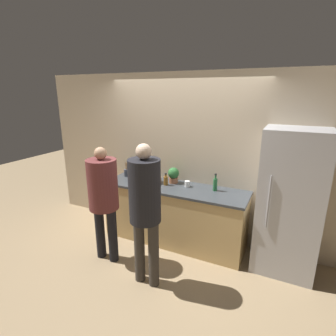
{
  "coord_description": "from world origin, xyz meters",
  "views": [
    {
      "loc": [
        1.55,
        -3.04,
        2.31
      ],
      "look_at": [
        0.0,
        0.15,
        1.27
      ],
      "focal_mm": 28.0,
      "sensor_mm": 36.0,
      "label": 1
    }
  ],
  "objects_px": {
    "person_left": "(103,193)",
    "bottle_amber": "(166,180)",
    "refrigerator": "(289,203)",
    "person_center": "(145,203)",
    "cup_white": "(187,184)",
    "bottle_green": "(215,184)",
    "potted_plant": "(173,175)",
    "fruit_bowl": "(153,180)",
    "utensil_crock": "(127,172)"
  },
  "relations": [
    {
      "from": "person_left",
      "to": "bottle_green",
      "type": "relative_size",
      "value": 6.31
    },
    {
      "from": "fruit_bowl",
      "to": "potted_plant",
      "type": "height_order",
      "value": "potted_plant"
    },
    {
      "from": "person_left",
      "to": "cup_white",
      "type": "xyz_separation_m",
      "value": [
        0.84,
        0.93,
        -0.03
      ]
    },
    {
      "from": "cup_white",
      "to": "potted_plant",
      "type": "distance_m",
      "value": 0.29
    },
    {
      "from": "person_center",
      "to": "potted_plant",
      "type": "height_order",
      "value": "person_center"
    },
    {
      "from": "person_left",
      "to": "utensil_crock",
      "type": "relative_size",
      "value": 6.68
    },
    {
      "from": "refrigerator",
      "to": "utensil_crock",
      "type": "height_order",
      "value": "refrigerator"
    },
    {
      "from": "fruit_bowl",
      "to": "cup_white",
      "type": "height_order",
      "value": "fruit_bowl"
    },
    {
      "from": "refrigerator",
      "to": "bottle_amber",
      "type": "xyz_separation_m",
      "value": [
        -1.74,
        -0.02,
        0.05
      ]
    },
    {
      "from": "person_left",
      "to": "fruit_bowl",
      "type": "xyz_separation_m",
      "value": [
        0.29,
        0.86,
        -0.03
      ]
    },
    {
      "from": "cup_white",
      "to": "potted_plant",
      "type": "xyz_separation_m",
      "value": [
        -0.26,
        0.07,
        0.09
      ]
    },
    {
      "from": "person_center",
      "to": "fruit_bowl",
      "type": "height_order",
      "value": "person_center"
    },
    {
      "from": "refrigerator",
      "to": "person_left",
      "type": "height_order",
      "value": "refrigerator"
    },
    {
      "from": "bottle_green",
      "to": "cup_white",
      "type": "relative_size",
      "value": 2.85
    },
    {
      "from": "utensil_crock",
      "to": "bottle_amber",
      "type": "xyz_separation_m",
      "value": [
        0.8,
        -0.11,
        0.01
      ]
    },
    {
      "from": "bottle_green",
      "to": "utensil_crock",
      "type": "bearing_deg",
      "value": 179.68
    },
    {
      "from": "person_center",
      "to": "potted_plant",
      "type": "xyz_separation_m",
      "value": [
        -0.18,
        1.18,
        -0.02
      ]
    },
    {
      "from": "refrigerator",
      "to": "bottle_green",
      "type": "distance_m",
      "value": 1.0
    },
    {
      "from": "potted_plant",
      "to": "cup_white",
      "type": "bearing_deg",
      "value": -15.26
    },
    {
      "from": "person_left",
      "to": "bottle_amber",
      "type": "height_order",
      "value": "person_left"
    },
    {
      "from": "fruit_bowl",
      "to": "bottle_amber",
      "type": "distance_m",
      "value": 0.23
    },
    {
      "from": "refrigerator",
      "to": "person_center",
      "type": "xyz_separation_m",
      "value": [
        -1.5,
        -1.05,
        0.12
      ]
    },
    {
      "from": "fruit_bowl",
      "to": "bottle_green",
      "type": "height_order",
      "value": "bottle_green"
    },
    {
      "from": "person_left",
      "to": "person_center",
      "type": "distance_m",
      "value": 0.78
    },
    {
      "from": "utensil_crock",
      "to": "bottle_amber",
      "type": "height_order",
      "value": "utensil_crock"
    },
    {
      "from": "bottle_amber",
      "to": "refrigerator",
      "type": "bearing_deg",
      "value": 0.53
    },
    {
      "from": "bottle_green",
      "to": "cup_white",
      "type": "distance_m",
      "value": 0.43
    },
    {
      "from": "person_left",
      "to": "utensil_crock",
      "type": "height_order",
      "value": "person_left"
    },
    {
      "from": "person_center",
      "to": "refrigerator",
      "type": "bearing_deg",
      "value": 34.85
    },
    {
      "from": "utensil_crock",
      "to": "bottle_green",
      "type": "bearing_deg",
      "value": -0.32
    },
    {
      "from": "person_center",
      "to": "cup_white",
      "type": "relative_size",
      "value": 19.56
    },
    {
      "from": "refrigerator",
      "to": "potted_plant",
      "type": "xyz_separation_m",
      "value": [
        -1.68,
        0.13,
        0.1
      ]
    },
    {
      "from": "refrigerator",
      "to": "bottle_green",
      "type": "xyz_separation_m",
      "value": [
        -0.99,
        0.08,
        0.07
      ]
    },
    {
      "from": "refrigerator",
      "to": "cup_white",
      "type": "relative_size",
      "value": 20.95
    },
    {
      "from": "person_left",
      "to": "cup_white",
      "type": "bearing_deg",
      "value": 47.77
    },
    {
      "from": "fruit_bowl",
      "to": "bottle_amber",
      "type": "height_order",
      "value": "bottle_amber"
    },
    {
      "from": "bottle_amber",
      "to": "person_center",
      "type": "bearing_deg",
      "value": -76.72
    },
    {
      "from": "bottle_green",
      "to": "potted_plant",
      "type": "height_order",
      "value": "bottle_green"
    },
    {
      "from": "person_center",
      "to": "utensil_crock",
      "type": "relative_size",
      "value": 7.26
    },
    {
      "from": "person_center",
      "to": "bottle_green",
      "type": "bearing_deg",
      "value": 65.7
    },
    {
      "from": "person_center",
      "to": "cup_white",
      "type": "height_order",
      "value": "person_center"
    },
    {
      "from": "utensil_crock",
      "to": "bottle_green",
      "type": "xyz_separation_m",
      "value": [
        1.55,
        -0.01,
        0.03
      ]
    },
    {
      "from": "fruit_bowl",
      "to": "bottle_green",
      "type": "distance_m",
      "value": 0.99
    },
    {
      "from": "person_center",
      "to": "bottle_green",
      "type": "distance_m",
      "value": 1.24
    },
    {
      "from": "person_left",
      "to": "fruit_bowl",
      "type": "distance_m",
      "value": 0.9
    },
    {
      "from": "bottle_amber",
      "to": "cup_white",
      "type": "relative_size",
      "value": 2.1
    },
    {
      "from": "utensil_crock",
      "to": "potted_plant",
      "type": "relative_size",
      "value": 0.98
    },
    {
      "from": "person_center",
      "to": "utensil_crock",
      "type": "height_order",
      "value": "person_center"
    },
    {
      "from": "bottle_green",
      "to": "potted_plant",
      "type": "relative_size",
      "value": 1.04
    },
    {
      "from": "potted_plant",
      "to": "bottle_amber",
      "type": "bearing_deg",
      "value": -113.14
    }
  ]
}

